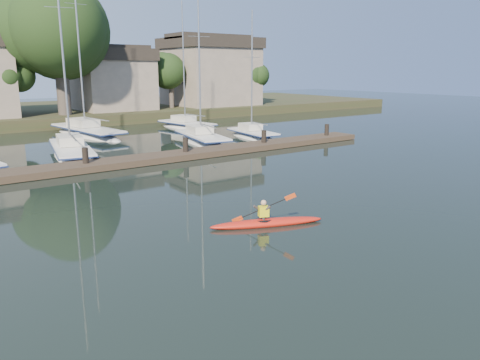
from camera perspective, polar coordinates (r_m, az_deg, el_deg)
ground at (r=15.64m, az=9.40°, el=-6.23°), size 160.00×160.00×0.00m
kayak at (r=16.00m, az=3.25°, el=-5.03°), size 3.90×1.99×1.28m
dock at (r=26.95m, az=-12.18°, el=2.41°), size 34.00×2.00×1.80m
sailboat_2 at (r=30.60m, az=-19.79°, el=2.46°), size 3.73×9.23×14.90m
sailboat_3 at (r=34.15m, az=-4.66°, el=4.27°), size 3.61×8.22×12.84m
sailboat_4 at (r=36.44m, az=1.54°, el=4.92°), size 2.64×6.40×10.57m
sailboat_6 at (r=39.59m, az=-18.09°, el=4.90°), size 3.65×10.97×17.12m
sailboat_7 at (r=42.50m, az=-6.51°, el=6.05°), size 3.09×7.68×12.04m
shore at (r=52.05m, az=-22.76°, el=10.22°), size 90.00×25.25×12.75m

